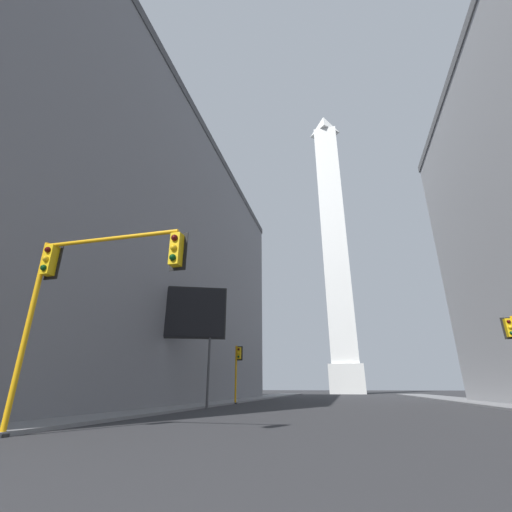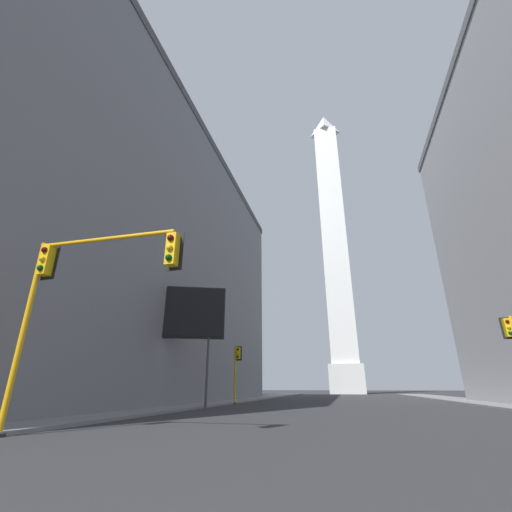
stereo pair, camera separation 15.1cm
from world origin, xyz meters
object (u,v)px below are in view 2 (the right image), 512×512
(traffic_light_near_left, at_px, (79,278))
(billboard_sign, at_px, (178,314))
(obelisk, at_px, (334,239))
(traffic_light_mid_left, at_px, (237,365))

(traffic_light_near_left, distance_m, billboard_sign, 14.90)
(obelisk, height_order, traffic_light_mid_left, obelisk)
(traffic_light_near_left, bearing_deg, traffic_light_mid_left, 93.83)
(traffic_light_near_left, bearing_deg, obelisk, 83.86)
(obelisk, height_order, billboard_sign, obelisk)
(obelisk, distance_m, traffic_light_mid_left, 66.29)
(traffic_light_mid_left, bearing_deg, traffic_light_near_left, -86.17)
(traffic_light_mid_left, bearing_deg, billboard_sign, -102.55)
(obelisk, xyz_separation_m, billboard_sign, (-11.96, -63.92, -32.38))
(traffic_light_near_left, xyz_separation_m, traffic_light_mid_left, (-1.56, 23.27, -1.46))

